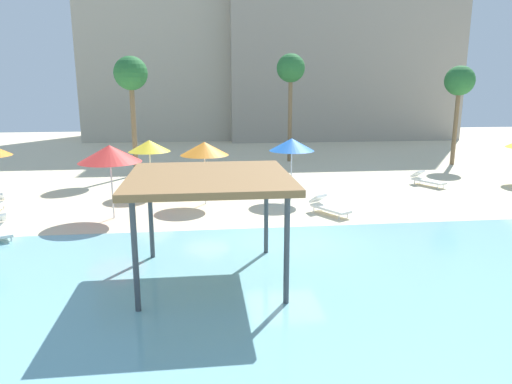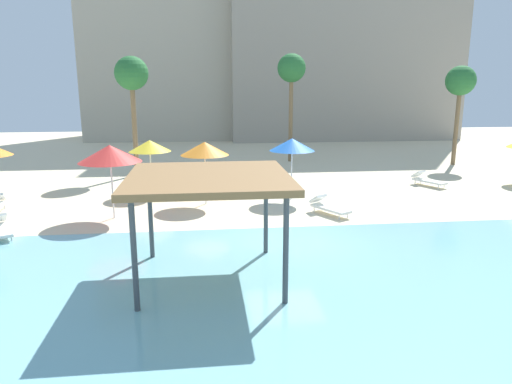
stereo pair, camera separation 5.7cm
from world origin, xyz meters
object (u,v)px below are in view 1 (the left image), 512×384
at_px(palm_tree_1, 291,71).
at_px(palm_tree_3, 459,83).
at_px(beach_umbrella_blue_0, 292,145).
at_px(lounge_chair_2, 328,206).
at_px(shade_pavilion, 209,181).
at_px(beach_umbrella_red_1, 110,154).
at_px(lounge_chair_3, 426,179).
at_px(beach_umbrella_yellow_3, 149,146).
at_px(beach_umbrella_orange_5, 204,149).
at_px(palm_tree_0, 131,76).

height_order(palm_tree_1, palm_tree_3, palm_tree_1).
relative_size(beach_umbrella_blue_0, palm_tree_3, 0.44).
xyz_separation_m(lounge_chair_2, palm_tree_3, (11.53, 10.97, 4.98)).
bearing_deg(palm_tree_3, palm_tree_1, 165.88).
xyz_separation_m(shade_pavilion, palm_tree_1, (5.90, 19.69, 3.35)).
bearing_deg(beach_umbrella_red_1, lounge_chair_3, 16.05).
bearing_deg(lounge_chair_3, beach_umbrella_blue_0, -101.11).
relative_size(lounge_chair_2, lounge_chair_3, 0.99).
bearing_deg(beach_umbrella_blue_0, beach_umbrella_yellow_3, 164.11).
relative_size(beach_umbrella_blue_0, beach_umbrella_orange_5, 1.02).
xyz_separation_m(shade_pavilion, palm_tree_0, (-4.03, 15.64, 2.92)).
xyz_separation_m(shade_pavilion, beach_umbrella_orange_5, (-0.05, 8.36, -0.25)).
relative_size(beach_umbrella_red_1, beach_umbrella_orange_5, 1.06).
relative_size(beach_umbrella_yellow_3, beach_umbrella_orange_5, 0.95).
bearing_deg(shade_pavilion, palm_tree_1, 73.31).
xyz_separation_m(lounge_chair_2, palm_tree_0, (-8.96, 9.57, 5.34)).
bearing_deg(beach_umbrella_blue_0, lounge_chair_3, 15.62).
bearing_deg(beach_umbrella_yellow_3, beach_umbrella_red_1, -104.64).
bearing_deg(beach_umbrella_red_1, shade_pavilion, -59.97).
bearing_deg(palm_tree_0, shade_pavilion, -75.56).
height_order(beach_umbrella_orange_5, palm_tree_1, palm_tree_1).
bearing_deg(beach_umbrella_blue_0, shade_pavilion, -114.09).
bearing_deg(beach_umbrella_red_1, lounge_chair_2, -2.68).
height_order(beach_umbrella_blue_0, beach_umbrella_red_1, beach_umbrella_red_1).
bearing_deg(palm_tree_1, beach_umbrella_blue_0, -100.32).
relative_size(palm_tree_0, palm_tree_3, 1.06).
height_order(palm_tree_0, palm_tree_1, palm_tree_1).
height_order(beach_umbrella_blue_0, beach_umbrella_orange_5, beach_umbrella_blue_0).
bearing_deg(beach_umbrella_red_1, beach_umbrella_yellow_3, 75.36).
height_order(beach_umbrella_blue_0, palm_tree_0, palm_tree_0).
bearing_deg(palm_tree_0, beach_umbrella_red_1, -88.23).
xyz_separation_m(shade_pavilion, beach_umbrella_red_1, (-3.74, 6.48, -0.14)).
height_order(beach_umbrella_blue_0, lounge_chair_2, beach_umbrella_blue_0).
xyz_separation_m(beach_umbrella_yellow_3, lounge_chair_3, (14.27, 0.28, -2.03)).
bearing_deg(beach_umbrella_red_1, palm_tree_1, 53.88).
distance_m(beach_umbrella_blue_0, beach_umbrella_red_1, 7.98).
xyz_separation_m(lounge_chair_3, palm_tree_0, (-15.63, 4.74, 5.34)).
relative_size(beach_umbrella_yellow_3, lounge_chair_2, 1.36).
xyz_separation_m(beach_umbrella_yellow_3, palm_tree_1, (8.57, 9.08, 3.73)).
distance_m(beach_umbrella_yellow_3, lounge_chair_2, 9.08).
xyz_separation_m(beach_umbrella_blue_0, palm_tree_0, (-7.94, 6.90, 3.11)).
bearing_deg(lounge_chair_2, beach_umbrella_orange_5, -144.67).
relative_size(shade_pavilion, palm_tree_0, 0.62).
height_order(lounge_chair_2, palm_tree_1, palm_tree_1).
relative_size(beach_umbrella_blue_0, beach_umbrella_yellow_3, 1.08).
xyz_separation_m(palm_tree_0, palm_tree_1, (9.93, 4.06, 0.42)).
distance_m(palm_tree_0, palm_tree_3, 20.54).
relative_size(beach_umbrella_blue_0, beach_umbrella_red_1, 0.97).
bearing_deg(shade_pavilion, beach_umbrella_blue_0, 65.91).
bearing_deg(palm_tree_0, beach_umbrella_blue_0, -40.99).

